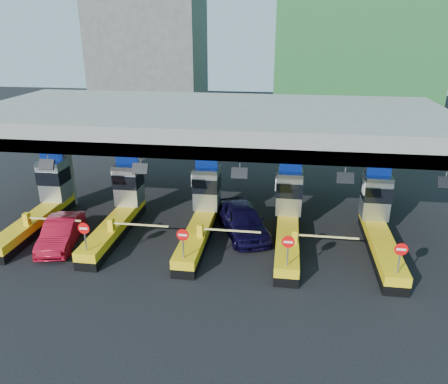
# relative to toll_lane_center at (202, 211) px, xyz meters

# --- Properties ---
(ground) EXTENTS (120.00, 120.00, 0.00)m
(ground) POSITION_rel_toll_lane_center_xyz_m (-0.00, -0.28, -1.40)
(ground) COLOR black
(ground) RESTS_ON ground
(toll_canopy) EXTENTS (28.00, 12.09, 7.00)m
(toll_canopy) POSITION_rel_toll_lane_center_xyz_m (-0.00, 2.59, 4.74)
(toll_canopy) COLOR slate
(toll_canopy) RESTS_ON ground
(toll_lane_far_left) EXTENTS (4.43, 8.00, 4.16)m
(toll_lane_far_left) POSITION_rel_toll_lane_center_xyz_m (-10.00, 0.00, 0.00)
(toll_lane_far_left) COLOR black
(toll_lane_far_left) RESTS_ON ground
(toll_lane_left) EXTENTS (4.43, 8.00, 4.16)m
(toll_lane_left) POSITION_rel_toll_lane_center_xyz_m (-5.00, 0.00, 0.00)
(toll_lane_left) COLOR black
(toll_lane_left) RESTS_ON ground
(toll_lane_center) EXTENTS (4.43, 8.00, 4.16)m
(toll_lane_center) POSITION_rel_toll_lane_center_xyz_m (0.00, 0.00, 0.00)
(toll_lane_center) COLOR black
(toll_lane_center) RESTS_ON ground
(toll_lane_right) EXTENTS (4.43, 8.00, 4.16)m
(toll_lane_right) POSITION_rel_toll_lane_center_xyz_m (5.00, 0.00, 0.00)
(toll_lane_right) COLOR black
(toll_lane_right) RESTS_ON ground
(toll_lane_far_right) EXTENTS (4.43, 8.00, 4.16)m
(toll_lane_far_right) POSITION_rel_toll_lane_center_xyz_m (10.00, 0.00, 0.00)
(toll_lane_far_right) COLOR black
(toll_lane_far_right) RESTS_ON ground
(bg_building_scaffold) EXTENTS (18.00, 12.00, 28.00)m
(bg_building_scaffold) POSITION_rel_toll_lane_center_xyz_m (12.00, 31.72, 12.60)
(bg_building_scaffold) COLOR #1E5926
(bg_building_scaffold) RESTS_ON ground
(bg_building_concrete) EXTENTS (14.00, 10.00, 18.00)m
(bg_building_concrete) POSITION_rel_toll_lane_center_xyz_m (-14.00, 35.72, 7.60)
(bg_building_concrete) COLOR #4C4C49
(bg_building_concrete) RESTS_ON ground
(van) EXTENTS (4.08, 5.85, 1.85)m
(van) POSITION_rel_toll_lane_center_xyz_m (2.38, 0.11, -0.47)
(van) COLOR black
(van) RESTS_ON ground
(red_car) EXTENTS (2.52, 4.89, 1.54)m
(red_car) POSITION_rel_toll_lane_center_xyz_m (-7.53, -2.74, -0.63)
(red_car) COLOR maroon
(red_car) RESTS_ON ground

